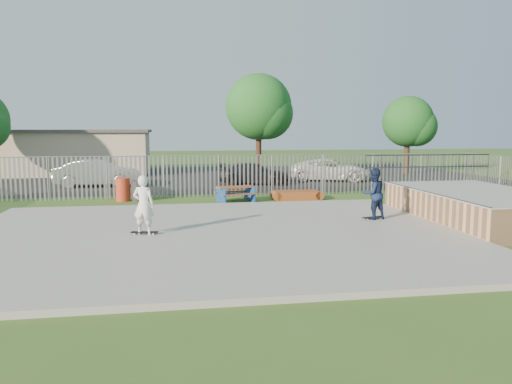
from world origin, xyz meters
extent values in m
plane|color=#3A6021|center=(0.00, 0.00, 0.00)|extent=(120.00, 120.00, 0.00)
cube|color=gray|center=(0.00, 0.00, 0.07)|extent=(15.00, 12.00, 0.15)
cube|color=tan|center=(9.50, 1.00, 0.53)|extent=(4.00, 7.00, 1.05)
cube|color=#9E9E99|center=(9.50, 1.00, 1.07)|extent=(4.05, 7.05, 0.04)
cylinder|color=#383A3F|center=(7.52, 1.00, 1.08)|extent=(0.06, 7.00, 0.06)
cube|color=brown|center=(1.59, 7.24, 0.67)|extent=(1.76, 1.00, 0.06)
cube|color=brown|center=(1.72, 6.71, 0.40)|extent=(1.67, 0.63, 0.05)
cube|color=brown|center=(1.47, 7.78, 0.40)|extent=(1.67, 0.63, 0.05)
cube|color=navy|center=(1.59, 7.24, 0.34)|extent=(1.72, 1.59, 0.68)
cube|color=brown|center=(4.50, 7.54, 0.20)|extent=(2.00, 1.05, 0.39)
cylinder|color=#B4341B|center=(-3.42, 8.29, 0.53)|extent=(0.63, 0.63, 1.05)
cylinder|color=#2A2A2D|center=(-2.74, 8.16, 0.46)|extent=(0.56, 0.56, 0.93)
cube|color=black|center=(0.00, 19.00, 0.01)|extent=(40.00, 18.00, 0.02)
imported|color=silver|center=(-5.37, 14.20, 0.78)|extent=(4.67, 1.76, 1.52)
imported|color=black|center=(3.56, 13.99, 0.64)|extent=(4.53, 2.59, 1.24)
imported|color=white|center=(8.58, 15.18, 0.71)|extent=(5.40, 3.55, 1.38)
cube|color=#C4B396|center=(-8.00, 23.00, 1.50)|extent=(10.00, 6.00, 3.00)
cube|color=#4C4742|center=(-8.00, 23.00, 3.10)|extent=(10.40, 6.40, 0.20)
cylinder|color=#44281B|center=(4.75, 19.58, 2.04)|extent=(0.39, 0.39, 4.08)
sphere|color=#1E5920|center=(4.75, 19.58, 4.76)|extent=(4.57, 4.57, 4.57)
cylinder|color=#462E1C|center=(15.50, 18.96, 1.62)|extent=(0.39, 0.39, 3.23)
sphere|color=#1C521E|center=(15.50, 18.96, 3.78)|extent=(3.62, 3.62, 3.62)
cube|color=black|center=(5.67, 1.36, 0.21)|extent=(0.82, 0.39, 0.02)
cube|color=black|center=(-2.03, 0.08, 0.21)|extent=(0.82, 0.33, 0.02)
imported|color=#142040|center=(5.67, 1.36, 1.04)|extent=(1.00, 0.87, 1.77)
imported|color=white|center=(-2.03, 0.08, 1.04)|extent=(0.75, 0.62, 1.77)
camera|label=1|loc=(-1.12, -14.81, 3.27)|focal=35.00mm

